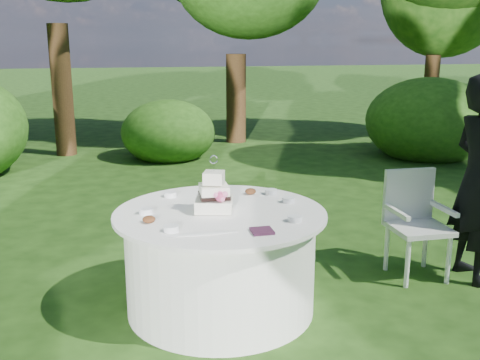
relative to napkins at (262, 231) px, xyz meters
name	(u,v)px	position (x,y,z in m)	size (l,w,h in m)	color
ground	(221,308)	(-0.18, 0.51, -0.78)	(80.00, 80.00, 0.00)	#18330E
napkins	(262,231)	(0.00, 0.00, 0.00)	(0.14, 0.14, 0.02)	#431D36
feather_plume	(202,234)	(-0.39, 0.04, 0.00)	(0.48, 0.07, 0.01)	white
guest	(480,179)	(2.02, 0.61, 0.09)	(0.63, 0.42, 1.74)	black
table	(220,260)	(-0.18, 0.51, -0.39)	(1.56, 1.56, 0.77)	white
cake	(214,196)	(-0.22, 0.54, 0.10)	(0.32, 0.32, 0.41)	beige
chair	(414,216)	(1.57, 0.81, -0.26)	(0.48, 0.47, 0.91)	silver
votives	(225,206)	(-0.14, 0.57, 0.01)	(1.19, 0.94, 0.04)	white
petal_cups	(204,204)	(-0.28, 0.64, 0.02)	(0.94, 0.65, 0.05)	#562D16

